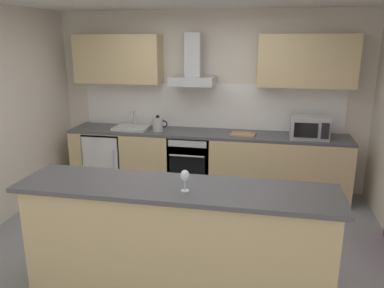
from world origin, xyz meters
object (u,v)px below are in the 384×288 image
chopping_board (243,134)px  refrigerator (108,158)px  kettle (158,124)px  wine_glass (185,177)px  sink (132,127)px  range_hood (193,69)px  oven (191,161)px  microwave (309,127)px

chopping_board → refrigerator: bearing=179.4°
refrigerator → kettle: bearing=-2.2°
wine_glass → sink: bearing=118.8°
range_hood → oven: bearing=-90.0°
microwave → wine_glass: microwave is taller
range_hood → chopping_board: range_hood is taller
microwave → kettle: 2.11m
sink → microwave: bearing=-0.9°
refrigerator → sink: bearing=2.0°
microwave → chopping_board: (-0.88, 0.00, -0.14)m
oven → refrigerator: (-1.31, -0.00, -0.03)m
kettle → chopping_board: bearing=0.5°
microwave → sink: bearing=179.1°
kettle → range_hood: range_hood is taller
sink → kettle: sink is taller
kettle → range_hood: (0.49, 0.16, 0.78)m
sink → kettle: (0.42, -0.04, 0.08)m
sink → refrigerator: bearing=-178.0°
oven → wine_glass: (0.44, -2.44, 0.68)m
chopping_board → oven: bearing=178.2°
sink → oven: bearing=-0.7°
oven → range_hood: bearing=90.0°
microwave → sink: 2.53m
oven → wine_glass: size_ratio=4.50×
oven → refrigerator: size_ratio=0.94×
oven → wine_glass: wine_glass is taller
chopping_board → kettle: bearing=-179.5°
oven → chopping_board: bearing=-1.8°
microwave → wine_glass: 2.69m
microwave → chopping_board: size_ratio=1.47×
refrigerator → kettle: (0.82, -0.03, 0.58)m
sink → kettle: 0.43m
wine_glass → chopping_board: (0.30, 2.42, -0.23)m
kettle → wine_glass: 2.59m
sink → wine_glass: bearing=-61.2°
oven → sink: sink is taller
microwave → chopping_board: bearing=179.7°
refrigerator → microwave: microwave is taller
wine_glass → chopping_board: wine_glass is taller
oven → wine_glass: bearing=-79.7°
oven → chopping_board: (0.74, -0.02, 0.45)m
chopping_board → microwave: bearing=-0.3°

